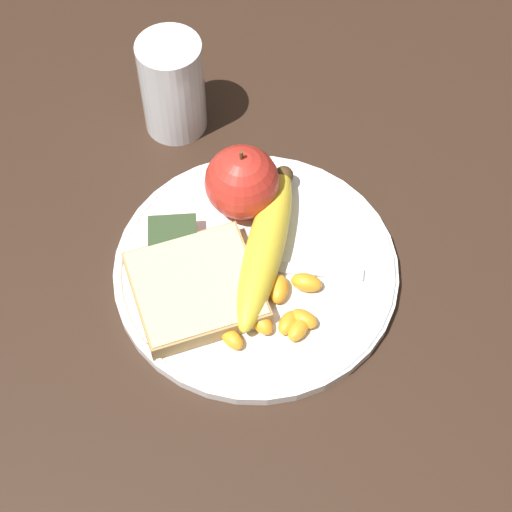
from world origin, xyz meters
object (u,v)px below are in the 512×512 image
(plate, at_px, (256,269))
(jam_packet, at_px, (173,237))
(banana, at_px, (266,245))
(apple, at_px, (242,182))
(bread_slice, at_px, (196,288))
(fork, at_px, (263,266))
(juice_glass, at_px, (173,89))

(plate, bearing_deg, jam_packet, -23.03)
(banana, distance_m, jam_packet, 0.09)
(plate, relative_size, banana, 1.45)
(apple, distance_m, banana, 0.07)
(apple, height_order, bread_slice, apple)
(fork, relative_size, jam_packet, 3.46)
(plate, height_order, apple, apple)
(plate, xyz_separation_m, fork, (-0.01, 0.00, 0.01))
(plate, relative_size, jam_packet, 5.84)
(banana, distance_m, bread_slice, 0.08)
(bread_slice, height_order, fork, bread_slice)
(jam_packet, bearing_deg, fork, 158.26)
(banana, bearing_deg, plate, 51.93)
(apple, relative_size, banana, 0.43)
(plate, height_order, bread_slice, bread_slice)
(banana, height_order, jam_packet, banana)
(juice_glass, distance_m, bread_slice, 0.23)
(juice_glass, height_order, bread_slice, juice_glass)
(banana, bearing_deg, fork, 76.82)
(fork, bearing_deg, banana, -92.91)
(juice_glass, relative_size, jam_packet, 2.41)
(juice_glass, relative_size, banana, 0.60)
(bread_slice, distance_m, jam_packet, 0.06)
(jam_packet, bearing_deg, plate, 156.97)
(fork, height_order, jam_packet, jam_packet)
(jam_packet, bearing_deg, apple, -149.04)
(juice_glass, distance_m, apple, 0.14)
(plate, distance_m, fork, 0.01)
(plate, xyz_separation_m, juice_glass, (0.07, -0.20, 0.05))
(bread_slice, bearing_deg, plate, -155.86)
(plate, height_order, banana, banana)
(banana, xyz_separation_m, jam_packet, (0.09, -0.02, -0.01))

